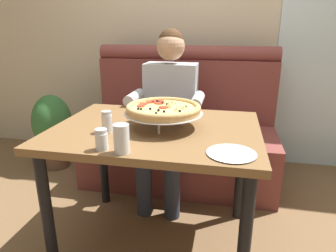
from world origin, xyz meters
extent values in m
plane|color=brown|center=(0.00, 0.00, 0.00)|extent=(16.00, 16.00, 0.00)
cube|color=beige|center=(0.00, 1.47, 1.40)|extent=(6.00, 0.12, 2.80)
cube|color=brown|center=(0.00, 0.77, 0.23)|extent=(1.58, 0.60, 0.46)
cube|color=brown|center=(0.00, 1.16, 0.69)|extent=(1.58, 0.18, 0.65)
cylinder|color=brown|center=(0.00, 1.16, 1.06)|extent=(1.58, 0.14, 0.14)
cube|color=brown|center=(0.00, 0.00, 0.73)|extent=(1.13, 0.85, 0.04)
cylinder|color=black|center=(-0.49, -0.36, 0.36)|extent=(0.06, 0.06, 0.71)
cylinder|color=black|center=(0.49, -0.36, 0.36)|extent=(0.06, 0.06, 0.71)
cylinder|color=black|center=(-0.49, 0.36, 0.36)|extent=(0.06, 0.06, 0.71)
cylinder|color=black|center=(0.49, 0.36, 0.36)|extent=(0.06, 0.06, 0.71)
cube|color=#2D3342|center=(-0.06, 0.52, 0.54)|extent=(0.34, 0.40, 0.15)
cylinder|color=#2D3342|center=(-0.16, 0.27, 0.23)|extent=(0.11, 0.11, 0.46)
cylinder|color=#2D3342|center=(0.04, 0.27, 0.23)|extent=(0.11, 0.11, 0.46)
cube|color=#B2B7C1|center=(-0.06, 0.74, 0.74)|extent=(0.40, 0.22, 0.56)
cylinder|color=#B2B7C1|center=(-0.29, 0.52, 0.79)|extent=(0.08, 0.28, 0.08)
cylinder|color=#B2B7C1|center=(0.17, 0.52, 0.79)|extent=(0.08, 0.28, 0.08)
sphere|color=tan|center=(-0.06, 0.72, 1.15)|extent=(0.21, 0.21, 0.21)
sphere|color=#472D19|center=(-0.06, 0.73, 1.18)|extent=(0.19, 0.19, 0.19)
cylinder|color=silver|center=(0.04, -0.10, 0.79)|extent=(0.01, 0.01, 0.08)
cylinder|color=silver|center=(-0.05, 0.06, 0.79)|extent=(0.01, 0.01, 0.08)
cylinder|color=silver|center=(0.14, 0.06, 0.79)|extent=(0.01, 0.01, 0.08)
torus|color=silver|center=(0.04, 0.01, 0.83)|extent=(0.23, 0.23, 0.01)
cylinder|color=silver|center=(0.04, 0.01, 0.84)|extent=(0.43, 0.43, 0.00)
cylinder|color=tan|center=(0.04, 0.01, 0.85)|extent=(0.40, 0.40, 0.02)
torus|color=tan|center=(0.04, 0.01, 0.87)|extent=(0.41, 0.41, 0.03)
cylinder|color=#EFCC6B|center=(0.04, 0.01, 0.86)|extent=(0.34, 0.34, 0.01)
cylinder|color=red|center=(-0.08, 0.05, 0.87)|extent=(0.05, 0.05, 0.01)
cylinder|color=red|center=(-0.01, 0.13, 0.87)|extent=(0.05, 0.05, 0.01)
cylinder|color=red|center=(-0.06, 0.10, 0.87)|extent=(0.05, 0.05, 0.01)
cylinder|color=red|center=(0.00, 0.09, 0.87)|extent=(0.06, 0.06, 0.01)
cylinder|color=red|center=(0.07, 0.09, 0.87)|extent=(0.05, 0.05, 0.01)
cylinder|color=red|center=(0.04, 0.00, 0.87)|extent=(0.05, 0.05, 0.01)
cylinder|color=red|center=(-0.09, 0.01, 0.87)|extent=(0.04, 0.04, 0.01)
cylinder|color=red|center=(-0.03, 0.12, 0.87)|extent=(0.05, 0.05, 0.01)
sphere|color=black|center=(0.14, -0.06, 0.87)|extent=(0.01, 0.01, 0.01)
sphere|color=black|center=(-0.08, -0.06, 0.87)|extent=(0.01, 0.01, 0.01)
sphere|color=black|center=(-0.06, -0.07, 0.87)|extent=(0.01, 0.01, 0.01)
sphere|color=black|center=(0.03, -0.13, 0.87)|extent=(0.01, 0.01, 0.01)
sphere|color=black|center=(0.12, 0.00, 0.87)|extent=(0.01, 0.01, 0.01)
sphere|color=black|center=(-0.01, 0.11, 0.87)|extent=(0.01, 0.01, 0.01)
sphere|color=black|center=(0.05, 0.06, 0.87)|extent=(0.01, 0.01, 0.01)
sphere|color=black|center=(0.16, 0.03, 0.87)|extent=(0.01, 0.01, 0.01)
sphere|color=black|center=(0.03, -0.07, 0.87)|extent=(0.01, 0.01, 0.01)
sphere|color=black|center=(-0.02, -0.05, 0.87)|extent=(0.01, 0.01, 0.01)
sphere|color=black|center=(0.02, 0.08, 0.87)|extent=(0.01, 0.01, 0.01)
sphere|color=black|center=(0.07, -0.09, 0.87)|extent=(0.01, 0.01, 0.01)
cone|color=#CCC675|center=(0.16, -0.01, 0.88)|extent=(0.04, 0.04, 0.02)
cone|color=#CCC675|center=(0.08, 0.07, 0.88)|extent=(0.04, 0.04, 0.02)
cone|color=#CCC675|center=(0.06, 0.06, 0.88)|extent=(0.04, 0.04, 0.02)
cone|color=#CCC675|center=(0.12, -0.04, 0.88)|extent=(0.04, 0.04, 0.02)
cone|color=#CCC675|center=(0.08, 0.01, 0.88)|extent=(0.04, 0.04, 0.02)
cone|color=#CCC675|center=(0.03, 0.10, 0.88)|extent=(0.04, 0.04, 0.02)
cylinder|color=white|center=(-0.16, -0.36, 0.79)|extent=(0.06, 0.06, 0.08)
cylinder|color=#4C6633|center=(-0.16, -0.36, 0.77)|extent=(0.05, 0.05, 0.04)
cylinder|color=silver|center=(-0.16, -0.36, 0.84)|extent=(0.05, 0.05, 0.02)
cylinder|color=white|center=(-0.23, -0.13, 0.80)|extent=(0.05, 0.05, 0.09)
cylinder|color=silver|center=(-0.23, -0.13, 0.78)|extent=(0.05, 0.05, 0.05)
cylinder|color=silver|center=(-0.23, -0.13, 0.86)|extent=(0.05, 0.05, 0.02)
cylinder|color=white|center=(0.41, -0.29, 0.76)|extent=(0.15, 0.15, 0.01)
cone|color=white|center=(0.41, -0.29, 0.77)|extent=(0.22, 0.22, 0.01)
cylinder|color=silver|center=(-0.06, -0.38, 0.82)|extent=(0.07, 0.07, 0.13)
cylinder|color=white|center=(-0.06, -0.38, 0.80)|extent=(0.06, 0.06, 0.10)
cylinder|color=brown|center=(-1.20, 0.84, 0.11)|extent=(0.24, 0.24, 0.22)
ellipsoid|color=#336B33|center=(-1.20, 0.84, 0.44)|extent=(0.36, 0.36, 0.52)
camera|label=1|loc=(0.38, -1.52, 1.28)|focal=31.87mm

